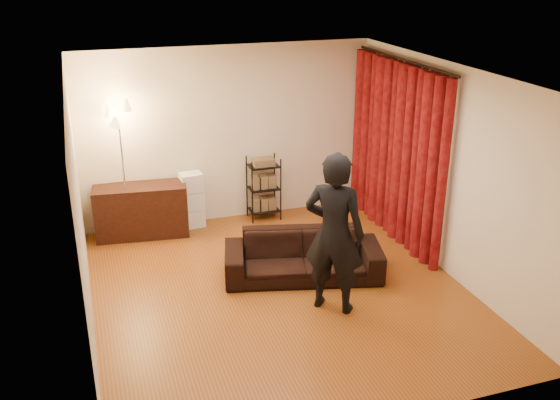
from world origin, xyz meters
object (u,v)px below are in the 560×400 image
object	(u,v)px
sofa	(303,256)
wire_shelf	(264,188)
person	(334,233)
storage_boxes	(192,200)
media_cabinet	(141,211)
floor_lamp	(124,174)

from	to	relation	value
sofa	wire_shelf	xyz separation A→B (m)	(0.08, 2.00, 0.21)
person	storage_boxes	xyz separation A→B (m)	(-1.12, 2.86, -0.53)
media_cabinet	storage_boxes	size ratio (longest dim) A/B	1.54
sofa	floor_lamp	world-z (taller)	floor_lamp
floor_lamp	wire_shelf	bearing A→B (deg)	3.06
person	media_cabinet	distance (m)	3.40
media_cabinet	sofa	bearing A→B (deg)	-40.11
media_cabinet	floor_lamp	xyz separation A→B (m)	(-0.21, -0.06, 0.62)
person	floor_lamp	distance (m)	3.43
media_cabinet	person	bearing A→B (deg)	-48.99
person	sofa	bearing A→B (deg)	-46.36
wire_shelf	person	bearing A→B (deg)	-95.44
storage_boxes	wire_shelf	distance (m)	1.14
person	storage_boxes	size ratio (longest dim) A/B	2.23
media_cabinet	floor_lamp	distance (m)	0.66
sofa	person	xyz separation A→B (m)	(0.06, -0.82, 0.67)
person	wire_shelf	distance (m)	2.86
person	floor_lamp	xyz separation A→B (m)	(-2.10, 2.71, 0.05)
sofa	person	distance (m)	1.07
wire_shelf	media_cabinet	bearing A→B (deg)	176.33
person	storage_boxes	distance (m)	3.12
floor_lamp	person	bearing A→B (deg)	-52.29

